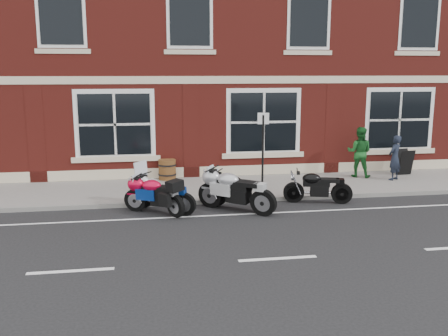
{
  "coord_description": "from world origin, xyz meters",
  "views": [
    {
      "loc": [
        -2.56,
        -12.14,
        3.69
      ],
      "look_at": [
        -0.35,
        1.6,
        0.98
      ],
      "focal_mm": 40.0,
      "sensor_mm": 36.0,
      "label": 1
    }
  ],
  "objects_px": {
    "moto_sport_red": "(158,194)",
    "moto_sport_black": "(238,190)",
    "moto_sport_silver": "(235,189)",
    "moto_naked_black": "(316,186)",
    "pedestrian_right": "(359,152)",
    "parking_sign": "(263,147)",
    "pedestrian_left": "(395,158)",
    "barrel_planter": "(167,169)",
    "a_board_sign": "(404,162)",
    "moto_touring_silver": "(158,192)"
  },
  "relations": [
    {
      "from": "moto_naked_black",
      "to": "moto_touring_silver",
      "type": "bearing_deg",
      "value": 107.52
    },
    {
      "from": "a_board_sign",
      "to": "parking_sign",
      "type": "bearing_deg",
      "value": -170.1
    },
    {
      "from": "moto_touring_silver",
      "to": "pedestrian_right",
      "type": "xyz_separation_m",
      "value": [
        6.9,
        2.84,
        0.44
      ]
    },
    {
      "from": "pedestrian_left",
      "to": "pedestrian_right",
      "type": "distance_m",
      "value": 1.16
    },
    {
      "from": "moto_sport_black",
      "to": "moto_sport_silver",
      "type": "distance_m",
      "value": 0.23
    },
    {
      "from": "moto_naked_black",
      "to": "barrel_planter",
      "type": "relative_size",
      "value": 2.84
    },
    {
      "from": "moto_sport_red",
      "to": "barrel_planter",
      "type": "xyz_separation_m",
      "value": [
        0.4,
        3.63,
        -0.07
      ]
    },
    {
      "from": "moto_sport_black",
      "to": "pedestrian_right",
      "type": "height_order",
      "value": "pedestrian_right"
    },
    {
      "from": "moto_sport_silver",
      "to": "pedestrian_left",
      "type": "xyz_separation_m",
      "value": [
        5.82,
        2.46,
        0.27
      ]
    },
    {
      "from": "moto_sport_red",
      "to": "moto_naked_black",
      "type": "height_order",
      "value": "moto_sport_red"
    },
    {
      "from": "pedestrian_right",
      "to": "a_board_sign",
      "type": "distance_m",
      "value": 1.79
    },
    {
      "from": "moto_touring_silver",
      "to": "pedestrian_left",
      "type": "height_order",
      "value": "pedestrian_left"
    },
    {
      "from": "a_board_sign",
      "to": "parking_sign",
      "type": "distance_m",
      "value": 5.83
    },
    {
      "from": "moto_naked_black",
      "to": "pedestrian_left",
      "type": "relative_size",
      "value": 1.27
    },
    {
      "from": "parking_sign",
      "to": "a_board_sign",
      "type": "bearing_deg",
      "value": 29.34
    },
    {
      "from": "moto_sport_black",
      "to": "parking_sign",
      "type": "height_order",
      "value": "parking_sign"
    },
    {
      "from": "pedestrian_left",
      "to": "barrel_planter",
      "type": "xyz_separation_m",
      "value": [
        -7.45,
        1.29,
        -0.41
      ]
    },
    {
      "from": "pedestrian_left",
      "to": "moto_sport_red",
      "type": "bearing_deg",
      "value": -18.27
    },
    {
      "from": "moto_sport_black",
      "to": "pedestrian_right",
      "type": "bearing_deg",
      "value": -22.32
    },
    {
      "from": "moto_sport_red",
      "to": "moto_sport_black",
      "type": "distance_m",
      "value": 2.15
    },
    {
      "from": "pedestrian_right",
      "to": "barrel_planter",
      "type": "relative_size",
      "value": 2.55
    },
    {
      "from": "moto_sport_red",
      "to": "moto_touring_silver",
      "type": "bearing_deg",
      "value": 24.73
    },
    {
      "from": "moto_sport_black",
      "to": "barrel_planter",
      "type": "relative_size",
      "value": 2.62
    },
    {
      "from": "moto_touring_silver",
      "to": "pedestrian_left",
      "type": "xyz_separation_m",
      "value": [
        7.85,
        2.18,
        0.34
      ]
    },
    {
      "from": "moto_sport_black",
      "to": "pedestrian_right",
      "type": "distance_m",
      "value": 5.6
    },
    {
      "from": "moto_sport_red",
      "to": "moto_sport_black",
      "type": "bearing_deg",
      "value": -61.63
    },
    {
      "from": "moto_touring_silver",
      "to": "moto_sport_silver",
      "type": "bearing_deg",
      "value": -43.54
    },
    {
      "from": "barrel_planter",
      "to": "parking_sign",
      "type": "distance_m",
      "value": 3.66
    },
    {
      "from": "moto_sport_black",
      "to": "moto_sport_silver",
      "type": "height_order",
      "value": "moto_sport_silver"
    },
    {
      "from": "moto_touring_silver",
      "to": "parking_sign",
      "type": "relative_size",
      "value": 0.71
    },
    {
      "from": "pedestrian_left",
      "to": "parking_sign",
      "type": "bearing_deg",
      "value": -23.95
    },
    {
      "from": "parking_sign",
      "to": "moto_sport_black",
      "type": "bearing_deg",
      "value": -113.82
    },
    {
      "from": "moto_sport_red",
      "to": "parking_sign",
      "type": "bearing_deg",
      "value": -38.87
    },
    {
      "from": "pedestrian_left",
      "to": "barrel_planter",
      "type": "distance_m",
      "value": 7.57
    },
    {
      "from": "pedestrian_left",
      "to": "pedestrian_right",
      "type": "relative_size",
      "value": 0.87
    },
    {
      "from": "pedestrian_right",
      "to": "barrel_planter",
      "type": "distance_m",
      "value": 6.55
    },
    {
      "from": "moto_sport_silver",
      "to": "pedestrian_left",
      "type": "relative_size",
      "value": 1.25
    },
    {
      "from": "pedestrian_right",
      "to": "parking_sign",
      "type": "relative_size",
      "value": 0.72
    },
    {
      "from": "pedestrian_left",
      "to": "parking_sign",
      "type": "height_order",
      "value": "parking_sign"
    },
    {
      "from": "pedestrian_left",
      "to": "moto_sport_black",
      "type": "bearing_deg",
      "value": -13.11
    },
    {
      "from": "barrel_planter",
      "to": "moto_naked_black",
      "type": "bearing_deg",
      "value": -39.12
    },
    {
      "from": "moto_naked_black",
      "to": "barrel_planter",
      "type": "xyz_separation_m",
      "value": [
        -4.04,
        3.29,
        -0.05
      ]
    },
    {
      "from": "moto_sport_red",
      "to": "pedestrian_left",
      "type": "relative_size",
      "value": 1.24
    },
    {
      "from": "moto_sport_silver",
      "to": "moto_naked_black",
      "type": "bearing_deg",
      "value": -39.61
    },
    {
      "from": "moto_touring_silver",
      "to": "moto_naked_black",
      "type": "xyz_separation_m",
      "value": [
        4.44,
        0.18,
        -0.03
      ]
    },
    {
      "from": "moto_naked_black",
      "to": "a_board_sign",
      "type": "distance_m",
      "value": 5.04
    },
    {
      "from": "moto_naked_black",
      "to": "parking_sign",
      "type": "relative_size",
      "value": 0.8
    },
    {
      "from": "moto_sport_red",
      "to": "parking_sign",
      "type": "xyz_separation_m",
      "value": [
        3.14,
        1.43,
        0.97
      ]
    },
    {
      "from": "moto_sport_silver",
      "to": "pedestrian_right",
      "type": "xyz_separation_m",
      "value": [
        4.87,
        3.12,
        0.38
      ]
    },
    {
      "from": "moto_sport_black",
      "to": "a_board_sign",
      "type": "xyz_separation_m",
      "value": [
        6.49,
        3.06,
        0.03
      ]
    }
  ]
}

